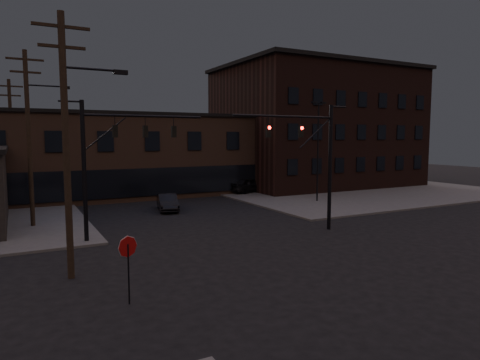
# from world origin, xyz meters

# --- Properties ---
(ground) EXTENTS (140.00, 140.00, 0.00)m
(ground) POSITION_xyz_m (0.00, 0.00, 0.00)
(ground) COLOR black
(ground) RESTS_ON ground
(sidewalk_ne) EXTENTS (30.00, 30.00, 0.15)m
(sidewalk_ne) POSITION_xyz_m (22.00, 22.00, 0.07)
(sidewalk_ne) COLOR #474744
(sidewalk_ne) RESTS_ON ground
(building_row) EXTENTS (40.00, 12.00, 8.00)m
(building_row) POSITION_xyz_m (0.00, 28.00, 4.00)
(building_row) COLOR brown
(building_row) RESTS_ON ground
(building_right) EXTENTS (22.00, 16.00, 14.00)m
(building_right) POSITION_xyz_m (22.00, 26.00, 7.00)
(building_right) COLOR black
(building_right) RESTS_ON ground
(traffic_signal_near) EXTENTS (7.12, 0.24, 8.00)m
(traffic_signal_near) POSITION_xyz_m (5.36, 4.50, 4.93)
(traffic_signal_near) COLOR black
(traffic_signal_near) RESTS_ON ground
(traffic_signal_far) EXTENTS (7.12, 0.24, 8.00)m
(traffic_signal_far) POSITION_xyz_m (-6.72, 8.00, 5.01)
(traffic_signal_far) COLOR black
(traffic_signal_far) RESTS_ON ground
(stop_sign) EXTENTS (0.72, 0.33, 2.48)m
(stop_sign) POSITION_xyz_m (-8.00, -1.99, 1.84)
(stop_sign) COLOR black
(stop_sign) RESTS_ON ground
(utility_pole_near) EXTENTS (3.70, 0.28, 11.00)m
(utility_pole_near) POSITION_xyz_m (-9.43, 2.00, 5.87)
(utility_pole_near) COLOR black
(utility_pole_near) RESTS_ON ground
(utility_pole_mid) EXTENTS (3.70, 0.28, 11.50)m
(utility_pole_mid) POSITION_xyz_m (-10.44, 14.00, 6.13)
(utility_pole_mid) COLOR black
(utility_pole_mid) RESTS_ON ground
(utility_pole_far) EXTENTS (2.20, 0.28, 11.00)m
(utility_pole_far) POSITION_xyz_m (-11.50, 26.00, 5.78)
(utility_pole_far) COLOR black
(utility_pole_far) RESTS_ON ground
(lot_light_a) EXTENTS (1.50, 0.28, 9.14)m
(lot_light_a) POSITION_xyz_m (13.00, 14.00, 5.51)
(lot_light_a) COLOR black
(lot_light_a) RESTS_ON ground
(lot_light_b) EXTENTS (1.50, 0.28, 9.14)m
(lot_light_b) POSITION_xyz_m (19.00, 19.00, 5.51)
(lot_light_b) COLOR black
(lot_light_b) RESTS_ON ground
(parked_car_lot_a) EXTENTS (4.98, 2.98, 1.59)m
(parked_car_lot_a) POSITION_xyz_m (10.38, 22.31, 0.94)
(parked_car_lot_a) COLOR black
(parked_car_lot_a) RESTS_ON sidewalk_ne
(parked_car_lot_b) EXTENTS (4.99, 3.29, 1.34)m
(parked_car_lot_b) POSITION_xyz_m (15.90, 20.99, 0.82)
(parked_car_lot_b) COLOR silver
(parked_car_lot_b) RESTS_ON sidewalk_ne
(car_crossing) EXTENTS (2.28, 4.35, 1.36)m
(car_crossing) POSITION_xyz_m (-0.52, 16.19, 0.68)
(car_crossing) COLOR black
(car_crossing) RESTS_ON ground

